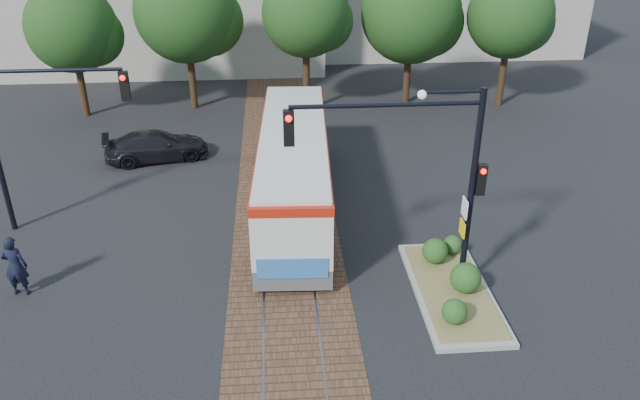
{
  "coord_description": "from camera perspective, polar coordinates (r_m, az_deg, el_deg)",
  "views": [
    {
      "loc": [
        -0.27,
        -15.83,
        10.89
      ],
      "look_at": [
        1.14,
        2.24,
        1.6
      ],
      "focal_mm": 35.0,
      "sensor_mm": 36.0,
      "label": 1
    }
  ],
  "objects": [
    {
      "name": "signal_pole_main",
      "position": [
        16.98,
        10.03,
        3.33
      ],
      "size": [
        5.49,
        0.46,
        6.0
      ],
      "color": "black",
      "rests_on": "ground"
    },
    {
      "name": "ground",
      "position": [
        19.22,
        -2.89,
        -7.42
      ],
      "size": [
        120.0,
        120.0,
        0.0
      ],
      "primitive_type": "plane",
      "color": "black",
      "rests_on": "ground"
    },
    {
      "name": "tree_row",
      "position": [
        32.85,
        -1.88,
        16.52
      ],
      "size": [
        26.4,
        5.6,
        7.67
      ],
      "color": "#382314",
      "rests_on": "ground"
    },
    {
      "name": "trackbed",
      "position": [
        22.62,
        -3.23,
        -1.67
      ],
      "size": [
        3.6,
        40.0,
        0.02
      ],
      "color": "brown",
      "rests_on": "ground"
    },
    {
      "name": "traffic_island",
      "position": [
        18.99,
        12.0,
        -7.34
      ],
      "size": [
        2.2,
        5.2,
        1.13
      ],
      "color": "gray",
      "rests_on": "ground"
    },
    {
      "name": "city_bus",
      "position": [
        22.67,
        -2.4,
        3.14
      ],
      "size": [
        2.96,
        11.38,
        3.02
      ],
      "rotation": [
        0.0,
        0.0,
        -0.05
      ],
      "color": "#4E4E51",
      "rests_on": "ground"
    },
    {
      "name": "signal_pole_left",
      "position": [
        22.54,
        -25.41,
        6.31
      ],
      "size": [
        4.99,
        0.34,
        6.0
      ],
      "color": "black",
      "rests_on": "ground"
    },
    {
      "name": "officer",
      "position": [
        20.18,
        -26.11,
        -5.43
      ],
      "size": [
        0.73,
        0.5,
        1.93
      ],
      "primitive_type": "imported",
      "rotation": [
        0.0,
        0.0,
        3.08
      ],
      "color": "black",
      "rests_on": "ground"
    },
    {
      "name": "parked_car",
      "position": [
        28.12,
        -14.74,
        4.83
      ],
      "size": [
        4.69,
        2.74,
        1.28
      ],
      "primitive_type": "imported",
      "rotation": [
        0.0,
        0.0,
        1.8
      ],
      "color": "black",
      "rests_on": "ground"
    }
  ]
}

